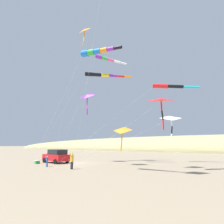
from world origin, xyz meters
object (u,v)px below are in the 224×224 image
(person_adult_flyer, at_px, (72,160))
(kite_windsock_checkered_midright, at_px, (102,75))
(kite_delta_striped_overhead, at_px, (161,101))
(kite_windsock_red_high_left, at_px, (95,52))
(kite_windsock_white_trailing, at_px, (107,59))
(person_child_green_jacket, at_px, (47,160))
(kite_delta_blue_topmost, at_px, (122,131))
(kite_delta_black_fish_shape, at_px, (84,31))
(kite_windsock_yellow_midlevel, at_px, (168,86))
(kite_delta_purple_drifting, at_px, (171,118))
(parked_car, at_px, (56,156))
(kite_delta_magenta_far_left, at_px, (87,96))
(cooler_box, at_px, (37,162))

(person_adult_flyer, relative_size, kite_windsock_checkered_midright, 0.13)
(kite_delta_striped_overhead, xyz_separation_m, kite_windsock_red_high_left, (2.93, -5.35, 5.22))
(kite_windsock_white_trailing, bearing_deg, kite_windsock_checkered_midright, -127.68)
(person_child_green_jacket, height_order, kite_delta_blue_topmost, kite_delta_blue_topmost)
(person_child_green_jacket, distance_m, kite_delta_striped_overhead, 14.50)
(kite_delta_black_fish_shape, bearing_deg, kite_windsock_yellow_midlevel, 124.47)
(kite_delta_black_fish_shape, height_order, kite_windsock_white_trailing, kite_delta_black_fish_shape)
(kite_windsock_checkered_midright, bearing_deg, person_adult_flyer, 19.09)
(kite_delta_blue_topmost, height_order, kite_windsock_checkered_midright, kite_windsock_checkered_midright)
(person_adult_flyer, height_order, kite_windsock_white_trailing, kite_windsock_white_trailing)
(person_adult_flyer, height_order, kite_delta_purple_drifting, kite_delta_purple_drifting)
(kite_windsock_checkered_midright, bearing_deg, kite_windsock_yellow_midlevel, 116.66)
(person_adult_flyer, bearing_deg, kite_delta_striped_overhead, 103.13)
(kite_windsock_red_high_left, distance_m, kite_windsock_white_trailing, 8.68)
(kite_delta_purple_drifting, bearing_deg, kite_delta_black_fish_shape, -82.07)
(kite_windsock_checkered_midright, bearing_deg, parked_car, -40.43)
(kite_windsock_yellow_midlevel, height_order, kite_delta_purple_drifting, kite_windsock_yellow_midlevel)
(kite_delta_magenta_far_left, height_order, kite_windsock_red_high_left, kite_windsock_red_high_left)
(kite_delta_blue_topmost, bearing_deg, kite_windsock_checkered_midright, -109.98)
(kite_delta_magenta_far_left, xyz_separation_m, kite_delta_striped_overhead, (3.78, 13.27, -3.37))
(kite_delta_purple_drifting, bearing_deg, person_adult_flyer, -49.65)
(parked_car, distance_m, kite_windsock_white_trailing, 15.61)
(cooler_box, height_order, kite_delta_blue_topmost, kite_delta_blue_topmost)
(kite_delta_magenta_far_left, xyz_separation_m, kite_windsock_checkered_midright, (-2.06, 1.31, 3.69))
(person_child_green_jacket, height_order, kite_windsock_white_trailing, kite_windsock_white_trailing)
(kite_delta_magenta_far_left, bearing_deg, kite_delta_black_fish_shape, -21.16)
(cooler_box, relative_size, person_adult_flyer, 0.36)
(person_adult_flyer, height_order, kite_delta_magenta_far_left, kite_delta_magenta_far_left)
(kite_delta_magenta_far_left, relative_size, kite_windsock_yellow_midlevel, 0.67)
(kite_delta_blue_topmost, bearing_deg, kite_delta_black_fish_shape, -81.95)
(person_adult_flyer, xyz_separation_m, kite_delta_striped_overhead, (-2.15, 9.20, 5.44))
(parked_car, bearing_deg, person_child_green_jacket, 41.54)
(person_child_green_jacket, relative_size, kite_delta_blue_topmost, 0.15)
(kite_delta_blue_topmost, bearing_deg, kite_windsock_yellow_midlevel, 147.64)
(kite_delta_blue_topmost, xyz_separation_m, kite_windsock_yellow_midlevel, (-6.30, 3.99, 6.71))
(kite_delta_striped_overhead, bearing_deg, cooler_box, -85.69)
(parked_car, distance_m, kite_windsock_red_high_left, 15.65)
(kite_windsock_yellow_midlevel, bearing_deg, parked_car, -54.40)
(kite_windsock_checkered_midright, bearing_deg, kite_delta_black_fish_shape, -29.87)
(parked_car, height_order, person_adult_flyer, parked_car)
(kite_delta_striped_overhead, bearing_deg, kite_delta_purple_drifting, -168.90)
(person_adult_flyer, height_order, kite_delta_blue_topmost, kite_delta_blue_topmost)
(person_child_green_jacket, relative_size, kite_delta_purple_drifting, 0.11)
(person_adult_flyer, height_order, kite_delta_striped_overhead, kite_delta_striped_overhead)
(cooler_box, height_order, kite_windsock_yellow_midlevel, kite_windsock_yellow_midlevel)
(kite_delta_black_fish_shape, relative_size, kite_delta_blue_topmost, 2.44)
(cooler_box, distance_m, kite_delta_blue_topmost, 12.23)
(kite_delta_purple_drifting, bearing_deg, person_child_green_jacket, -58.74)
(parked_car, xyz_separation_m, kite_delta_black_fish_shape, (-2.18, 2.62, 19.54))
(kite_windsock_checkered_midright, bearing_deg, kite_delta_magenta_far_left, -32.43)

